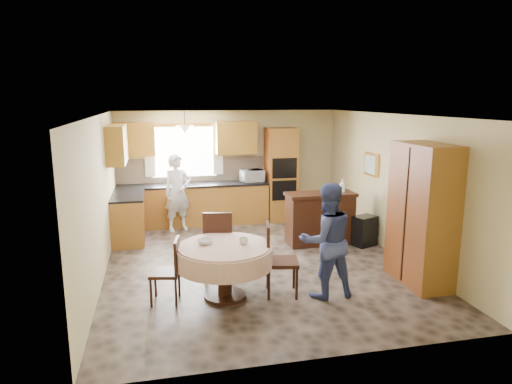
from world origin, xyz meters
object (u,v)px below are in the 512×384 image
object	(u,v)px
chair_right	(276,256)
person_sink	(178,193)
sideboard	(320,220)
dining_table	(224,257)
cupboard	(422,215)
chair_left	(170,267)
person_dining	(326,241)
oven_tower	(281,174)
chair_back	(218,241)

from	to	relation	value
chair_right	person_sink	distance (m)	3.78
sideboard	dining_table	bearing A→B (deg)	-138.13
person_sink	cupboard	bearing A→B (deg)	-67.88
chair_left	person_dining	xyz separation A→B (m)	(2.15, -0.28, 0.32)
oven_tower	chair_right	bearing A→B (deg)	-106.40
cupboard	chair_left	size ratio (longest dim) A/B	2.36
oven_tower	person_dining	size ratio (longest dim) A/B	1.29
sideboard	chair_left	world-z (taller)	sideboard
chair_back	chair_right	world-z (taller)	chair_back
sideboard	chair_right	size ratio (longest dim) A/B	1.26
cupboard	chair_back	xyz separation A→B (m)	(-2.95, 0.84, -0.47)
cupboard	chair_left	world-z (taller)	cupboard
sideboard	chair_back	distance (m)	2.50
chair_left	chair_right	size ratio (longest dim) A/B	0.86
sideboard	chair_back	bearing A→B (deg)	-150.39
dining_table	chair_right	distance (m)	0.73
oven_tower	person_sink	distance (m)	2.40
chair_right	person_sink	world-z (taller)	person_sink
dining_table	chair_back	distance (m)	0.74
cupboard	person_sink	xyz separation A→B (m)	(-3.43, 3.62, -0.25)
chair_right	person_dining	size ratio (longest dim) A/B	0.64
sideboard	cupboard	world-z (taller)	cupboard
dining_table	person_dining	size ratio (longest dim) A/B	0.82
sideboard	chair_right	bearing A→B (deg)	-125.74
oven_tower	person_sink	size ratio (longest dim) A/B	1.30
oven_tower	chair_left	xyz separation A→B (m)	(-2.65, -3.90, -0.56)
cupboard	person_dining	world-z (taller)	cupboard
chair_left	person_dining	bearing A→B (deg)	93.24
chair_left	oven_tower	bearing A→B (deg)	156.38
cupboard	person_dining	size ratio (longest dim) A/B	1.30
cupboard	chair_right	distance (m)	2.29
chair_back	sideboard	bearing A→B (deg)	-137.65
oven_tower	dining_table	size ratio (longest dim) A/B	1.57
dining_table	sideboard	bearing A→B (deg)	43.09
oven_tower	person_dining	world-z (taller)	oven_tower
chair_right	cupboard	bearing A→B (deg)	-79.51
chair_back	person_sink	bearing A→B (deg)	-68.80
chair_right	chair_back	bearing A→B (deg)	53.13
dining_table	person_sink	world-z (taller)	person_sink
cupboard	person_sink	distance (m)	4.99
dining_table	person_dining	world-z (taller)	person_dining
chair_left	person_dining	size ratio (longest dim) A/B	0.55
chair_back	person_dining	xyz separation A→B (m)	(1.38, -1.00, 0.22)
cupboard	person_dining	distance (m)	1.59
oven_tower	chair_back	xyz separation A→B (m)	(-1.88, -3.17, -0.46)
sideboard	person_dining	world-z (taller)	person_dining
dining_table	chair_left	world-z (taller)	chair_left
cupboard	dining_table	xyz separation A→B (m)	(-2.97, 0.10, -0.46)
dining_table	chair_back	bearing A→B (deg)	88.66
oven_tower	chair_right	distance (m)	4.17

